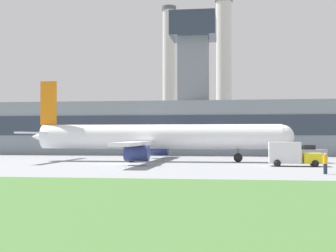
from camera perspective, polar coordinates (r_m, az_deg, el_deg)
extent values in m
plane|color=gray|center=(51.66, -6.00, -4.60)|extent=(400.00, 400.00, 0.00)
cube|color=gray|center=(78.91, -1.21, -0.33)|extent=(85.42, 11.73, 8.61)
cube|color=#2D3847|center=(73.08, -1.93, 0.09)|extent=(83.71, 0.16, 3.10)
cube|color=slate|center=(78.48, 3.14, 3.64)|extent=(4.96, 4.96, 19.45)
cube|color=#283342|center=(80.34, 3.13, 11.99)|extent=(7.45, 7.45, 3.97)
cylinder|color=beige|center=(102.58, 0.12, 5.63)|extent=(2.73, 2.73, 30.67)
cylinder|color=#4C4C51|center=(105.64, 0.12, 14.14)|extent=(3.14, 3.14, 0.82)
cylinder|color=beige|center=(105.48, 6.84, 6.14)|extent=(3.46, 3.46, 33.20)
cylinder|color=white|center=(55.64, -1.13, -1.30)|extent=(28.72, 2.89, 2.89)
sphere|color=white|center=(55.29, 13.75, -1.26)|extent=(2.74, 2.74, 2.74)
cone|color=white|center=(59.55, -14.92, -1.26)|extent=(3.18, 2.74, 2.74)
cube|color=orange|center=(59.47, -14.36, 2.73)|extent=(2.02, 0.24, 5.38)
cube|color=white|center=(55.59, -16.01, -0.81)|extent=(0.91, 8.16, 0.20)
cube|color=white|center=(63.15, -13.04, -0.87)|extent=(0.91, 8.16, 0.20)
cube|color=white|center=(48.64, -4.14, -2.15)|extent=(2.02, 13.60, 0.36)
cube|color=white|center=(63.16, -1.39, -1.95)|extent=(2.02, 13.60, 0.36)
cylinder|color=navy|center=(48.42, -3.83, -3.31)|extent=(2.50, 1.65, 1.65)
cylinder|color=navy|center=(63.31, -1.10, -2.83)|extent=(2.50, 1.65, 1.65)
cylinder|color=#59595B|center=(55.01, 8.54, -2.94)|extent=(0.20, 0.20, 1.73)
sphere|color=black|center=(55.05, 8.54, -3.84)|extent=(1.04, 1.04, 1.04)
cylinder|color=#59595B|center=(54.17, -4.47, -2.98)|extent=(0.20, 0.20, 1.73)
sphere|color=black|center=(54.21, -4.47, -3.89)|extent=(1.04, 1.04, 1.04)
cylinder|color=#59595B|center=(58.18, -3.62, -2.86)|extent=(0.20, 0.20, 1.73)
sphere|color=black|center=(58.21, -3.62, -3.71)|extent=(1.04, 1.04, 1.04)
cube|color=gray|center=(55.07, 16.59, -3.38)|extent=(4.39, 3.02, 1.22)
cube|color=black|center=(55.05, 16.58, -2.49)|extent=(1.73, 1.71, 0.50)
sphere|color=black|center=(54.89, 18.33, -3.98)|extent=(0.70, 0.70, 0.70)
sphere|color=black|center=(56.54, 17.46, -3.90)|extent=(0.70, 0.70, 0.70)
sphere|color=black|center=(53.66, 15.67, -4.06)|extent=(0.70, 0.70, 0.70)
sphere|color=black|center=(55.35, 14.87, -3.98)|extent=(0.70, 0.70, 0.70)
cube|color=yellow|center=(48.89, 17.21, -3.77)|extent=(1.87, 2.02, 1.02)
cube|color=silver|center=(48.58, 14.02, -3.16)|extent=(3.16, 2.07, 2.11)
sphere|color=black|center=(48.00, 17.51, -4.38)|extent=(0.70, 0.70, 0.70)
sphere|color=black|center=(49.85, 17.21, -4.26)|extent=(0.70, 0.70, 0.70)
sphere|color=black|center=(47.64, 13.18, -4.43)|extent=(0.70, 0.70, 0.70)
sphere|color=black|center=(49.50, 13.05, -4.31)|extent=(0.70, 0.70, 0.70)
cylinder|color=#23283D|center=(39.32, 18.63, -4.98)|extent=(0.42, 0.42, 0.82)
cylinder|color=#F2A514|center=(39.28, 18.62, -3.91)|extent=(0.53, 0.53, 0.65)
sphere|color=tan|center=(39.26, 18.62, -3.28)|extent=(0.22, 0.22, 0.22)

